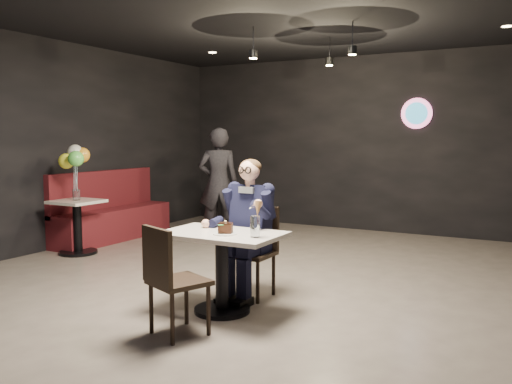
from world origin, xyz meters
The scene contains 17 objects.
floor centered at (0.00, 0.00, 0.00)m, with size 9.00×9.00×0.00m, color gray.
wall_sign centered at (0.80, 4.47, 2.00)m, with size 0.50×0.06×0.50m, color pink, non-canonical shape.
pendant_lights centered at (0.00, 2.00, 2.88)m, with size 1.40×1.20×0.36m, color black.
main_table centered at (0.16, -0.46, 0.38)m, with size 1.10×0.70×0.75m, color white.
chair_far centered at (0.16, 0.09, 0.46)m, with size 0.42×0.46×0.92m, color black.
chair_near centered at (0.16, -1.11, 0.46)m, with size 0.42×0.46×0.92m, color black.
seated_man centered at (0.16, 0.09, 0.72)m, with size 0.60×0.80×1.44m, color black.
dessert_plate centered at (0.24, -0.54, 0.76)m, with size 0.21×0.21×0.01m, color white.
cake_slice centered at (0.24, -0.52, 0.80)m, with size 0.12×0.10×0.08m, color black.
mint_leaf centered at (0.22, -0.58, 0.84)m, with size 0.06×0.04×0.01m, color green.
sundae_glass centered at (0.54, -0.52, 0.84)m, with size 0.08×0.08×0.19m, color silver.
wafer_cone centered at (0.56, -0.51, 1.00)m, with size 0.07×0.07×0.13m, color tan.
booth_bench centered at (-3.25, 1.70, 0.54)m, with size 0.54×2.17×1.09m, color #4B101C.
side_table centered at (-2.95, 0.70, 0.37)m, with size 0.60×0.60×0.75m, color white.
balloon_vase centered at (-2.95, 0.70, 0.83)m, with size 0.10×0.10×0.15m, color silver.
balloon_bunch centered at (-2.95, 0.70, 1.22)m, with size 0.39×0.39×0.64m, color #FDFF35.
passerby centered at (-1.91, 2.70, 0.88)m, with size 0.64×0.42×1.76m, color black.
Camera 1 is at (2.79, -4.60, 1.63)m, focal length 38.00 mm.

